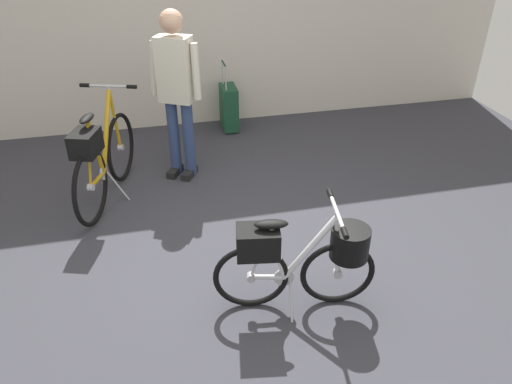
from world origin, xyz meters
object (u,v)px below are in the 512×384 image
(visitor_near_wall, at_px, (177,87))
(folding_bike_foreground, at_px, (302,257))
(display_bike_left, at_px, (102,158))
(rolling_suitcase, at_px, (229,107))

(visitor_near_wall, bearing_deg, folding_bike_foreground, -73.90)
(folding_bike_foreground, distance_m, visitor_near_wall, 2.23)
(folding_bike_foreground, height_order, display_bike_left, display_bike_left)
(display_bike_left, relative_size, rolling_suitcase, 1.68)
(folding_bike_foreground, height_order, rolling_suitcase, rolling_suitcase)
(visitor_near_wall, bearing_deg, display_bike_left, -152.68)
(display_bike_left, distance_m, rolling_suitcase, 1.98)
(display_bike_left, bearing_deg, visitor_near_wall, 27.32)
(rolling_suitcase, bearing_deg, visitor_near_wall, -123.53)
(folding_bike_foreground, bearing_deg, visitor_near_wall, 106.10)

